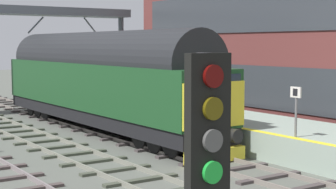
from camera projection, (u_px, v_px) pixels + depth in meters
The scene contains 8 objects.
ground_plane at pixel (163, 149), 21.52m from camera, with size 140.00×140.00×0.00m, color #585B53.
track_main at pixel (163, 147), 21.52m from camera, with size 2.50×60.00×0.15m.
track_adjacent_west at pixel (84, 157), 19.63m from camera, with size 2.50×60.00×0.15m.
station_platform at pixel (233, 128), 23.48m from camera, with size 4.00×44.00×1.01m.
diesel_locomotive at pixel (99, 79), 25.82m from camera, with size 2.74×17.72×4.68m.
platform_number_sign at pixel (296, 103), 18.17m from camera, with size 0.10×0.44×1.68m.
waiting_passenger at pixel (207, 92), 23.96m from camera, with size 0.43×0.49×1.64m.
overhead_footbridge at pixel (5, 15), 32.63m from camera, with size 16.09×2.00×6.37m.
Camera 1 is at (-11.72, -17.71, 4.09)m, focal length 58.66 mm.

